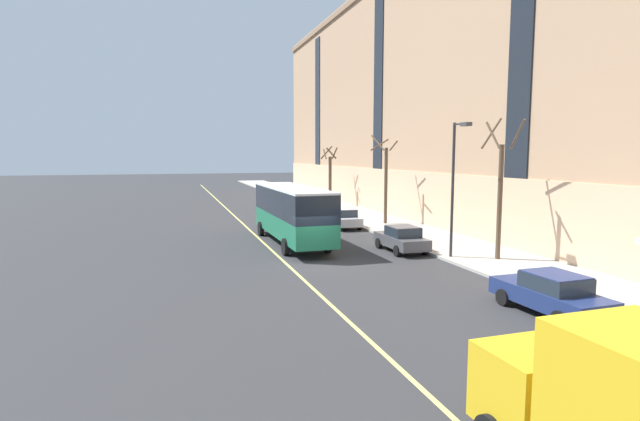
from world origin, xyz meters
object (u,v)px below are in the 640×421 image
Objects in this scene: street_tree_mid_block at (500,191)px; street_tree_far_uptown at (385,179)px; city_bus at (292,211)px; parked_car_silver_3 at (344,218)px; fire_hydrant at (339,213)px; parked_car_navy_1 at (551,293)px; parked_car_darkgray_0 at (402,239)px; parked_car_navy_2 at (304,205)px; parked_car_green_5 at (287,198)px; street_lamp at (455,176)px; street_tree_far_downtown at (330,176)px.

street_tree_mid_block is 14.78m from street_tree_far_uptown.
city_bus is 1.59× the size of street_tree_far_uptown.
fire_hydrant is at bearing 74.61° from parked_car_silver_3.
fire_hydrant is (7.26, 11.73, -1.66)m from city_bus.
parked_car_navy_1 is 28.52m from fire_hydrant.
parked_car_darkgray_0 and parked_car_navy_2 have the same top height.
street_tree_mid_block reaches higher than parked_car_darkgray_0.
parked_car_green_5 is 19.13m from street_tree_far_uptown.
parked_car_silver_3 is at bearing 45.52° from city_bus.
parked_car_darkgray_0 is 6.33m from street_tree_mid_block.
street_lamp is at bearing -98.68° from street_tree_far_uptown.
city_bus is 2.55× the size of parked_car_navy_2.
street_tree_far_uptown is at bearing 9.90° from parked_car_silver_3.
parked_car_green_5 reaches higher than fire_hydrant.
parked_car_silver_3 is 19.13m from parked_car_green_5.
parked_car_green_5 is at bearing 93.43° from street_lamp.
city_bus is 25.46m from parked_car_green_5.
street_lamp is (-2.10, -13.77, 0.86)m from street_tree_far_uptown.
street_lamp is at bearing 79.48° from parked_car_navy_1.
street_tree_far_uptown is 1.10× the size of street_tree_far_downtown.
city_bus is 1.57× the size of street_lamp.
parked_car_green_5 is at bearing 90.51° from parked_car_silver_3.
city_bus reaches higher than fire_hydrant.
street_tree_far_downtown is at bearing 85.74° from street_lamp.
parked_car_navy_1 is 41.57m from parked_car_green_5.
street_tree_mid_block reaches higher than city_bus.
parked_car_darkgray_0 is 0.97× the size of parked_car_silver_3.
street_tree_far_downtown is (9.48, 21.12, 1.31)m from city_bus.
street_tree_mid_block is (9.50, -8.40, 1.71)m from city_bus.
fire_hydrant is (1.84, -5.17, -0.29)m from parked_car_navy_2.
parked_car_silver_3 is at bearing -104.13° from street_tree_far_downtown.
parked_car_silver_3 is (0.18, -11.20, -0.00)m from parked_car_navy_2.
street_lamp reaches higher than street_tree_far_downtown.
parked_car_darkgray_0 is 16.19m from fire_hydrant.
parked_car_silver_3 is 0.94× the size of parked_car_green_5.
street_tree_far_downtown reaches higher than city_bus.
street_tree_mid_block is 1.16× the size of street_tree_far_downtown.
parked_car_navy_1 is 0.70× the size of street_tree_far_downtown.
street_tree_mid_block is at bearing -25.11° from street_lamp.
parked_car_darkgray_0 is 0.93× the size of parked_car_navy_2.
street_tree_mid_block is (4.09, -25.30, 3.08)m from parked_car_navy_2.
city_bus is 2.66× the size of parked_car_silver_3.
parked_car_silver_3 is at bearing 97.65° from street_lamp.
parked_car_navy_2 is 0.59× the size of street_tree_mid_block.
street_tree_mid_block reaches higher than street_tree_far_uptown.
parked_car_navy_1 is 22.44m from parked_car_silver_3.
city_bus is 7.33m from parked_car_darkgray_0.
street_tree_far_downtown is 9.17× the size of fire_hydrant.
street_lamp reaches higher than parked_car_darkgray_0.
parked_car_navy_2 is 0.99× the size of parked_car_green_5.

